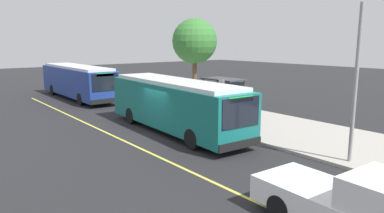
# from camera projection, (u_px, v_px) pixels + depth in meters

# --- Properties ---
(ground_plane) EXTENTS (120.00, 120.00, 0.00)m
(ground_plane) POSITION_uv_depth(u_px,v_px,m) (160.00, 134.00, 19.53)
(ground_plane) COLOR #232326
(sidewalk_curb) EXTENTS (44.00, 6.40, 0.15)m
(sidewalk_curb) POSITION_uv_depth(u_px,v_px,m) (237.00, 119.00, 23.16)
(sidewalk_curb) COLOR #A8A399
(sidewalk_curb) RESTS_ON ground_plane
(lane_stripe_center) EXTENTS (36.00, 0.14, 0.01)m
(lane_stripe_center) POSITION_uv_depth(u_px,v_px,m) (124.00, 141.00, 18.19)
(lane_stripe_center) COLOR #E0D64C
(lane_stripe_center) RESTS_ON ground_plane
(transit_bus_main) EXTENTS (10.98, 3.07, 2.95)m
(transit_bus_main) POSITION_uv_depth(u_px,v_px,m) (175.00, 104.00, 19.85)
(transit_bus_main) COLOR #146B66
(transit_bus_main) RESTS_ON ground_plane
(transit_bus_second) EXTENTS (11.95, 2.61, 2.95)m
(transit_bus_second) POSITION_uv_depth(u_px,v_px,m) (78.00, 81.00, 31.72)
(transit_bus_second) COLOR navy
(transit_bus_second) RESTS_ON ground_plane
(pickup_truck) EXTENTS (5.49, 2.24, 1.85)m
(pickup_truck) POSITION_uv_depth(u_px,v_px,m) (361.00, 208.00, 8.98)
(pickup_truck) COLOR white
(pickup_truck) RESTS_ON ground_plane
(bus_shelter) EXTENTS (2.90, 1.60, 2.48)m
(bus_shelter) POSITION_uv_depth(u_px,v_px,m) (223.00, 89.00, 23.96)
(bus_shelter) COLOR #333338
(bus_shelter) RESTS_ON sidewalk_curb
(waiting_bench) EXTENTS (1.60, 0.48, 0.95)m
(waiting_bench) POSITION_uv_depth(u_px,v_px,m) (222.00, 108.00, 24.04)
(waiting_bench) COLOR brown
(waiting_bench) RESTS_ON sidewalk_curb
(route_sign_post) EXTENTS (0.44, 0.08, 2.80)m
(route_sign_post) POSITION_uv_depth(u_px,v_px,m) (221.00, 96.00, 20.34)
(route_sign_post) COLOR #333338
(route_sign_post) RESTS_ON sidewalk_curb
(pedestrian_commuter) EXTENTS (0.24, 0.40, 1.69)m
(pedestrian_commuter) POSITION_uv_depth(u_px,v_px,m) (193.00, 102.00, 23.21)
(pedestrian_commuter) COLOR #282D47
(pedestrian_commuter) RESTS_ON sidewalk_curb
(street_tree_near_shelter) EXTENTS (3.65, 3.65, 6.78)m
(street_tree_near_shelter) POSITION_uv_depth(u_px,v_px,m) (195.00, 41.00, 28.58)
(street_tree_near_shelter) COLOR brown
(street_tree_near_shelter) RESTS_ON sidewalk_curb
(utility_pole) EXTENTS (0.16, 0.16, 6.40)m
(utility_pole) POSITION_uv_depth(u_px,v_px,m) (356.00, 85.00, 14.12)
(utility_pole) COLOR gray
(utility_pole) RESTS_ON sidewalk_curb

